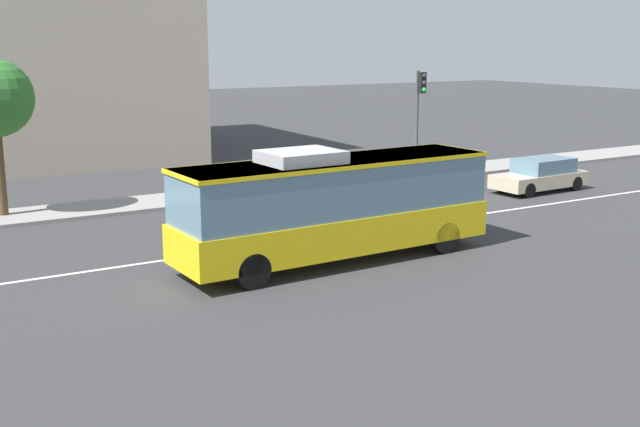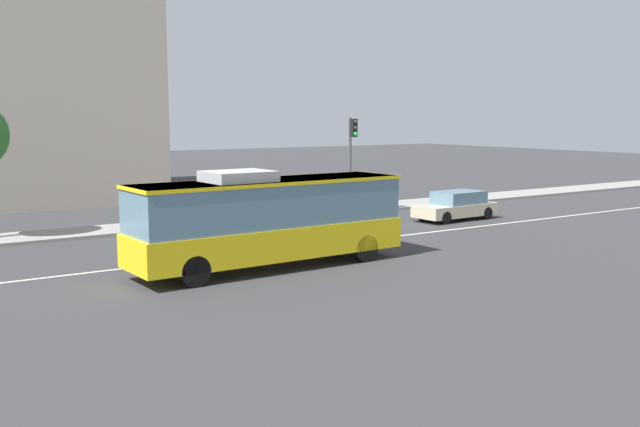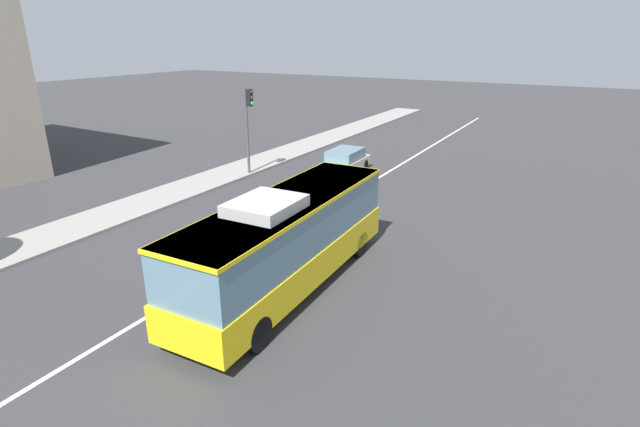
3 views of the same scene
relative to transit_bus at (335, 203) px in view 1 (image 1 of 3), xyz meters
The scene contains 6 objects.
ground_plane 3.76m from the transit_bus, 54.32° to the left, with size 160.00×160.00×0.00m, color #333335.
sidewalk_kerb 11.29m from the transit_bus, 80.08° to the left, with size 80.00×2.85×0.14m, color gray.
lane_centre_line 3.76m from the transit_bus, 54.32° to the left, with size 76.00×0.16×0.01m, color silver.
transit_bus is the anchor object (origin of this frame).
sedan_beige 14.75m from the transit_bus, 19.82° to the left, with size 4.56×1.97×1.46m.
traffic_light_near_corner 14.50m from the transit_bus, 42.34° to the left, with size 0.35×0.62×5.20m.
Camera 1 is at (-14.05, -22.19, 6.53)m, focal length 44.08 mm.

